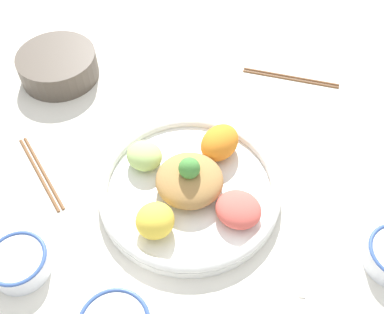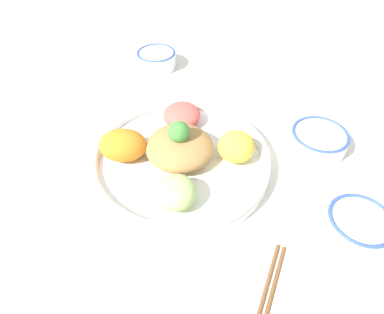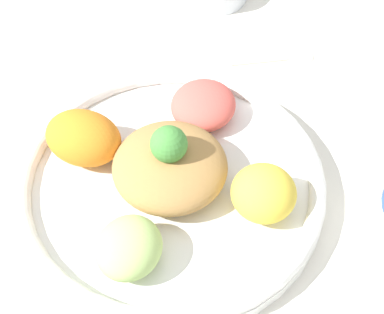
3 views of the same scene
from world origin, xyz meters
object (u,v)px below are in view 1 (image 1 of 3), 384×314
object	(u,v)px
chopsticks_pair_far	(291,77)
serving_spoon_main	(302,295)
salad_platter	(190,186)
side_serving_bowl	(58,64)
chopsticks_pair_near	(41,172)
rice_bowl_blue	(19,262)

from	to	relation	value
chopsticks_pair_far	serving_spoon_main	world-z (taller)	chopsticks_pair_far
salad_platter	side_serving_bowl	bearing A→B (deg)	-175.79
side_serving_bowl	chopsticks_pair_near	xyz separation A→B (m)	(0.24, -0.18, -0.03)
salad_platter	rice_bowl_blue	world-z (taller)	salad_platter
rice_bowl_blue	chopsticks_pair_far	xyz separation A→B (m)	(-0.05, 0.75, -0.02)
salad_platter	chopsticks_pair_near	xyz separation A→B (m)	(-0.24, -0.22, -0.02)
rice_bowl_blue	serving_spoon_main	distance (m)	0.50
serving_spoon_main	side_serving_bowl	bearing A→B (deg)	47.18
chopsticks_pair_near	chopsticks_pair_far	xyz separation A→B (m)	(0.12, 0.63, 0.00)
side_serving_bowl	serving_spoon_main	size ratio (longest dim) A/B	1.73
salad_platter	side_serving_bowl	world-z (taller)	salad_platter
salad_platter	side_serving_bowl	size ratio (longest dim) A/B	1.91
rice_bowl_blue	salad_platter	bearing A→B (deg)	79.64
chopsticks_pair_far	side_serving_bowl	bearing A→B (deg)	14.16
chopsticks_pair_far	salad_platter	bearing A→B (deg)	68.93
chopsticks_pair_far	serving_spoon_main	xyz separation A→B (m)	(0.40, -0.39, -0.00)
chopsticks_pair_far	serving_spoon_main	bearing A→B (deg)	99.36
rice_bowl_blue	chopsticks_pair_far	world-z (taller)	rice_bowl_blue
salad_platter	rice_bowl_blue	xyz separation A→B (m)	(-0.06, -0.34, -0.00)
serving_spoon_main	chopsticks_pair_near	bearing A→B (deg)	67.17
rice_bowl_blue	serving_spoon_main	xyz separation A→B (m)	(0.35, 0.36, -0.02)
rice_bowl_blue	side_serving_bowl	xyz separation A→B (m)	(-0.42, 0.30, 0.01)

